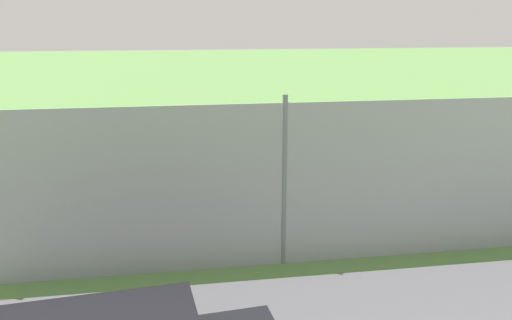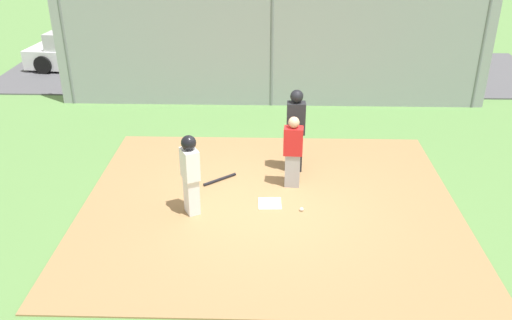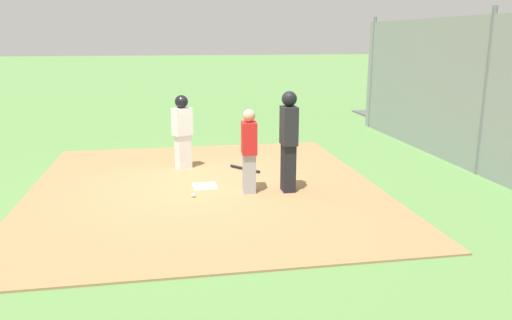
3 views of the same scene
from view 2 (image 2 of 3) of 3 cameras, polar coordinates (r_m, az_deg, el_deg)
ground_plane at (r=10.54m, az=1.46°, el=-4.78°), size 140.00×140.00×0.00m
dirt_infield at (r=10.53m, az=1.47°, el=-4.71°), size 7.20×6.40×0.03m
home_plate at (r=10.52m, az=1.47°, el=-4.59°), size 0.46×0.46×0.02m
catcher at (r=10.86m, az=3.92°, el=0.93°), size 0.40×0.29×1.51m
umpire at (r=11.43m, az=4.20°, el=3.29°), size 0.38×0.27×1.82m
runner at (r=9.91m, az=-6.92°, el=-1.09°), size 0.41×0.46×1.57m
baseball_bat at (r=11.37m, az=-3.81°, el=-2.04°), size 0.65×0.55×0.06m
baseball at (r=10.31m, az=4.83°, el=-5.19°), size 0.07×0.07×0.07m
backstop_fence at (r=15.18m, az=1.67°, el=11.49°), size 12.00×0.10×3.35m
parking_lot at (r=18.75m, az=1.64°, el=9.28°), size 18.00×5.20×0.04m
parked_car_dark at (r=19.31m, az=10.38°, el=11.19°), size 4.35×2.20×1.28m
parked_car_white at (r=19.77m, az=-17.02°, el=10.84°), size 4.36×2.23×1.28m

